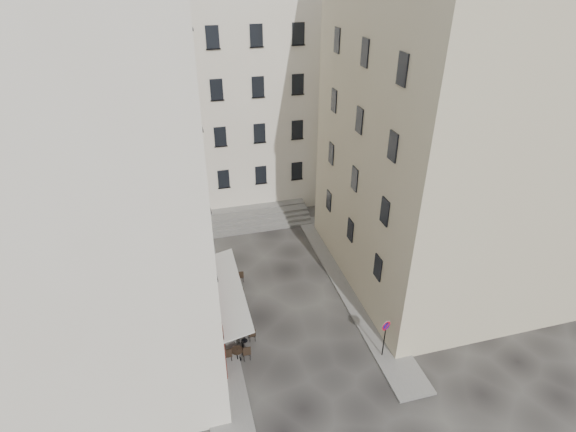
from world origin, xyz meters
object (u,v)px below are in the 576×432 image
object	(u,v)px
pedestrian	(240,298)
bistro_table_a	(237,353)
no_parking_sign	(385,332)
bistro_table_b	(244,335)

from	to	relation	value
pedestrian	bistro_table_a	bearing A→B (deg)	80.91
no_parking_sign	bistro_table_a	world-z (taller)	no_parking_sign
bistro_table_b	bistro_table_a	bearing A→B (deg)	-115.12
bistro_table_a	bistro_table_b	xyz separation A→B (m)	(0.59, 1.25, -0.05)
bistro_table_a	no_parking_sign	bearing A→B (deg)	-13.23
no_parking_sign	pedestrian	xyz separation A→B (m)	(-6.71, 5.78, -0.95)
no_parking_sign	bistro_table_a	distance (m)	7.85
bistro_table_b	pedestrian	xyz separation A→B (m)	(0.25, 2.76, 0.38)
no_parking_sign	bistro_table_a	bearing A→B (deg)	148.93
no_parking_sign	bistro_table_b	size ratio (longest dim) A/B	2.01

